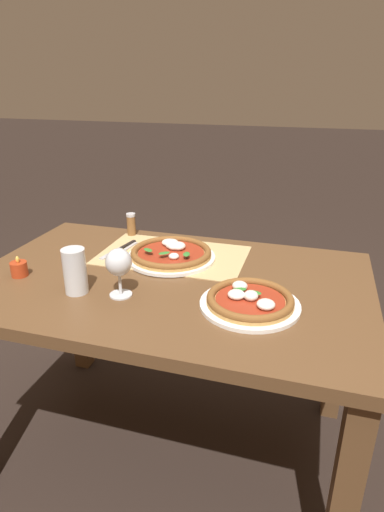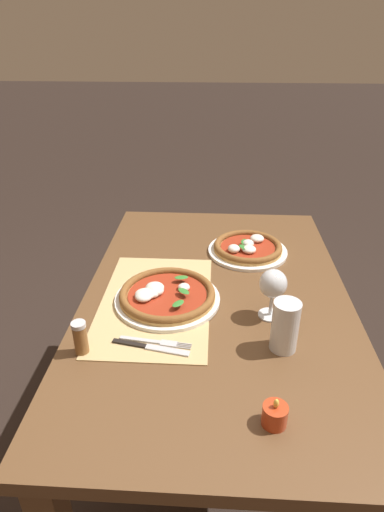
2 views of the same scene
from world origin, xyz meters
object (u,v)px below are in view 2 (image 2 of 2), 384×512
Objects in this scene: fork at (156,342)px; pepper_shaker at (80,338)px; pint_glass at (285,327)px; knife at (151,347)px; wine_glass at (273,286)px; pizza_far at (248,248)px; pizza_near at (166,295)px; votive_candle at (275,416)px.

pepper_shaker is at bearing -76.28° from fork.
pint_glass is 1.49× the size of pepper_shaker.
wine_glass is at bearing 116.69° from knife.
wine_glass is at bearing 114.28° from fork.
wine_glass is 0.37m from fork.
pepper_shaker is at bearing -38.49° from pizza_far.
pint_glass reaches higher than pizza_far.
pizza_near is 2.11× the size of wine_glass.
votive_candle reaches higher than knife.
wine_glass is 2.15× the size of votive_candle.
pizza_near is at bearing -38.64° from pizza_far.
wine_glass is 0.39m from knife.
wine_glass is (0.39, 0.04, 0.09)m from pizza_far.
pizza_far is at bearing -179.04° from votive_candle.
pint_glass is (0.54, 0.06, 0.05)m from pizza_far.
pizza_near reaches higher than knife.
fork is at bearing -27.18° from pizza_far.
pint_glass is 0.35m from fork.
votive_candle is (0.79, 0.01, 0.00)m from pizza_far.
pizza_near is 2.26× the size of pint_glass.
pizza_far is at bearing 141.51° from pepper_shaker.
pizza_near is 1.10× the size of pizza_far.
pizza_near is 0.43m from pizza_far.
pepper_shaker is (-0.20, -0.48, 0.03)m from votive_candle.
knife is at bearing -85.88° from pint_glass.
pizza_near reaches higher than fork.
pizza_near is at bearing -120.61° from pint_glass.
wine_glass reaches higher than pizza_far.
knife is (0.03, -0.35, -0.06)m from pint_glass.
wine_glass is at bearing -172.43° from pint_glass.
pizza_near is at bearing 141.71° from pepper_shaker.
wine_glass is at bearing 175.45° from votive_candle.
fork is 0.94× the size of knife.
pizza_far reaches higher than knife.
pint_glass is at bearing 168.67° from votive_candle.
pizza_far is 0.61m from fork.
pepper_shaker is (0.25, -0.19, 0.03)m from pizza_near.
fork is at bearing -1.76° from pizza_near.
votive_candle is at bearing 49.69° from fork.
wine_glass is 0.72× the size of knife.
pint_glass is at bearing 59.39° from pizza_near.
votive_candle is at bearing -4.55° from wine_glass.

